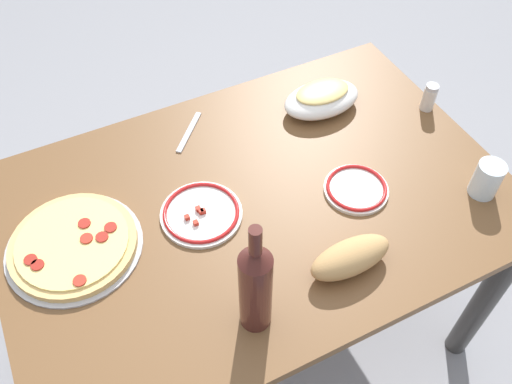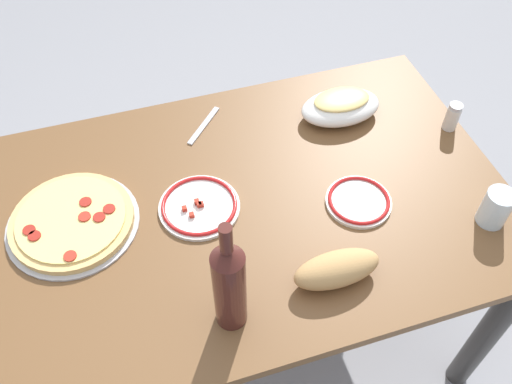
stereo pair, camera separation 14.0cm
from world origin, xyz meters
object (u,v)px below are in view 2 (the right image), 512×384
object	(u,v)px
side_plate_far	(199,206)
bread_loaf	(337,269)
spice_shaker	(452,117)
dining_table	(256,226)
water_glass	(496,208)
pepperoni_pizza	(72,221)
wine_bottle	(229,285)
side_plate_near	(359,201)
baked_pasta_dish	(341,106)

from	to	relation	value
side_plate_far	bread_loaf	bearing A→B (deg)	-49.45
spice_shaker	dining_table	bearing A→B (deg)	-171.83
water_glass	spice_shaker	xyz separation A→B (m)	(0.08, 0.33, -0.01)
pepperoni_pizza	wine_bottle	distance (m)	0.50
wine_bottle	spice_shaker	distance (m)	0.87
dining_table	side_plate_near	bearing A→B (deg)	-20.09
pepperoni_pizza	bread_loaf	xyz separation A→B (m)	(0.57, -0.34, 0.03)
wine_bottle	side_plate_far	distance (m)	0.34
side_plate_far	spice_shaker	size ratio (longest dim) A/B	2.42
water_glass	side_plate_near	bearing A→B (deg)	152.99
pepperoni_pizza	spice_shaker	world-z (taller)	spice_shaker
pepperoni_pizza	side_plate_far	xyz separation A→B (m)	(0.32, -0.04, -0.01)
pepperoni_pizza	baked_pasta_dish	xyz separation A→B (m)	(0.80, 0.17, 0.03)
baked_pasta_dish	wine_bottle	size ratio (longest dim) A/B	0.71
water_glass	bread_loaf	size ratio (longest dim) A/B	0.49
baked_pasta_dish	side_plate_far	bearing A→B (deg)	-155.85
baked_pasta_dish	bread_loaf	xyz separation A→B (m)	(-0.23, -0.51, -0.00)
side_plate_near	spice_shaker	world-z (taller)	spice_shaker
pepperoni_pizza	water_glass	bearing A→B (deg)	-16.64
pepperoni_pizza	side_plate_far	size ratio (longest dim) A/B	1.58
pepperoni_pizza	dining_table	bearing A→B (deg)	-7.35
pepperoni_pizza	side_plate_far	world-z (taller)	pepperoni_pizza
baked_pasta_dish	pepperoni_pizza	bearing A→B (deg)	-167.87
baked_pasta_dish	bread_loaf	distance (m)	0.56
dining_table	spice_shaker	xyz separation A→B (m)	(0.62, 0.09, 0.16)
wine_bottle	side_plate_near	bearing A→B (deg)	27.78
dining_table	baked_pasta_dish	distance (m)	0.44
baked_pasta_dish	wine_bottle	world-z (taller)	wine_bottle
side_plate_near	spice_shaker	size ratio (longest dim) A/B	1.97
side_plate_near	baked_pasta_dish	bearing A→B (deg)	75.56
wine_bottle	bread_loaf	xyz separation A→B (m)	(0.26, 0.02, -0.10)
water_glass	bread_loaf	bearing A→B (deg)	-174.87
dining_table	side_plate_near	xyz separation A→B (m)	(0.25, -0.09, 0.13)
baked_pasta_dish	bread_loaf	bearing A→B (deg)	-114.00
dining_table	side_plate_far	bearing A→B (deg)	174.16
dining_table	pepperoni_pizza	distance (m)	0.49
side_plate_far	wine_bottle	bearing A→B (deg)	-90.64
wine_bottle	spice_shaker	xyz separation A→B (m)	(0.77, 0.39, -0.10)
baked_pasta_dish	side_plate_far	size ratio (longest dim) A/B	1.14
wine_bottle	water_glass	size ratio (longest dim) A/B	3.33
water_glass	side_plate_near	xyz separation A→B (m)	(-0.30, 0.15, -0.04)
baked_pasta_dish	water_glass	bearing A→B (deg)	-65.90
dining_table	wine_bottle	bearing A→B (deg)	-116.59
baked_pasta_dish	side_plate_near	size ratio (longest dim) A/B	1.40
bread_loaf	spice_shaker	size ratio (longest dim) A/B	2.39
spice_shaker	pepperoni_pizza	bearing A→B (deg)	-178.46
dining_table	wine_bottle	xyz separation A→B (m)	(-0.15, -0.30, 0.26)
side_plate_near	bread_loaf	world-z (taller)	bread_loaf
dining_table	side_plate_near	size ratio (longest dim) A/B	7.71
spice_shaker	side_plate_far	bearing A→B (deg)	-174.51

